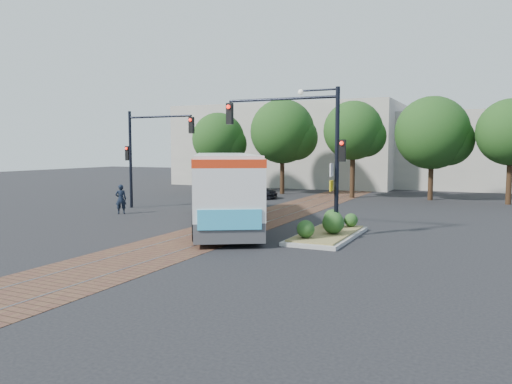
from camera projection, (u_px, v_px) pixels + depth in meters
ground at (236, 226)px, 23.71m from camera, size 120.00×120.00×0.00m
trackbed at (270, 216)px, 27.31m from camera, size 3.60×40.00×0.02m
tree_row at (351, 133)px, 37.57m from camera, size 26.40×5.60×7.67m
warehouses at (365, 147)px, 49.52m from camera, size 40.00×13.00×8.00m
city_bus at (224, 185)px, 24.45m from camera, size 8.89×12.38×3.43m
traffic_island at (329, 229)px, 20.83m from camera, size 2.20×5.20×1.13m
signal_pole_main at (309, 138)px, 20.98m from camera, size 5.49×0.46×6.00m
signal_pole_left at (145, 146)px, 30.52m from camera, size 4.99×0.34×6.00m
officer at (121, 199)px, 28.25m from camera, size 0.73×0.69×1.67m
parked_car at (249, 190)px, 37.17m from camera, size 4.52×2.10×1.28m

